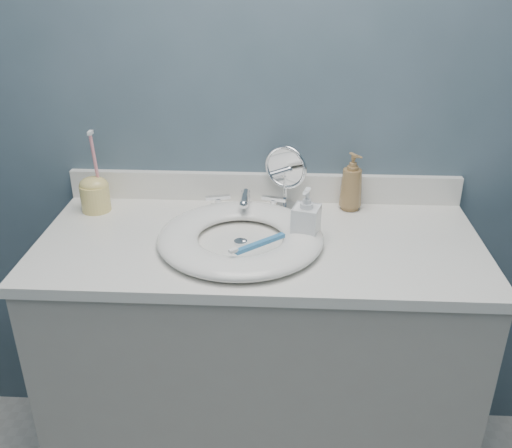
# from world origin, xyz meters

# --- Properties ---
(back_wall) EXTENTS (2.20, 0.02, 2.40)m
(back_wall) POSITION_xyz_m (0.00, 1.25, 1.20)
(back_wall) COLOR #405460
(back_wall) RESTS_ON ground
(vanity_cabinet) EXTENTS (1.20, 0.55, 0.85)m
(vanity_cabinet) POSITION_xyz_m (0.00, 0.97, 0.42)
(vanity_cabinet) COLOR #A9A59A
(vanity_cabinet) RESTS_ON ground
(countertop) EXTENTS (1.22, 0.57, 0.03)m
(countertop) POSITION_xyz_m (0.00, 0.97, 0.86)
(countertop) COLOR white
(countertop) RESTS_ON vanity_cabinet
(backsplash) EXTENTS (1.22, 0.02, 0.09)m
(backsplash) POSITION_xyz_m (0.00, 1.24, 0.93)
(backsplash) COLOR white
(backsplash) RESTS_ON countertop
(basin) EXTENTS (0.45, 0.45, 0.04)m
(basin) POSITION_xyz_m (-0.05, 0.94, 0.90)
(basin) COLOR white
(basin) RESTS_ON countertop
(drain) EXTENTS (0.04, 0.04, 0.01)m
(drain) POSITION_xyz_m (-0.05, 0.94, 0.88)
(drain) COLOR silver
(drain) RESTS_ON countertop
(faucet) EXTENTS (0.25, 0.13, 0.07)m
(faucet) POSITION_xyz_m (-0.05, 1.14, 0.91)
(faucet) COLOR silver
(faucet) RESTS_ON countertop
(makeup_mirror) EXTENTS (0.13, 0.08, 0.20)m
(makeup_mirror) POSITION_xyz_m (0.07, 1.19, 0.99)
(makeup_mirror) COLOR silver
(makeup_mirror) RESTS_ON countertop
(soap_bottle_amber) EXTENTS (0.10, 0.10, 0.18)m
(soap_bottle_amber) POSITION_xyz_m (0.27, 1.19, 0.97)
(soap_bottle_amber) COLOR olive
(soap_bottle_amber) RESTS_ON countertop
(soap_bottle_clear) EXTENTS (0.09, 0.09, 0.15)m
(soap_bottle_clear) POSITION_xyz_m (0.13, 0.97, 0.96)
(soap_bottle_clear) COLOR white
(soap_bottle_clear) RESTS_ON countertop
(toothbrush_holder) EXTENTS (0.09, 0.09, 0.25)m
(toothbrush_holder) POSITION_xyz_m (-0.51, 1.14, 0.94)
(toothbrush_holder) COLOR #E5CE72
(toothbrush_holder) RESTS_ON countertop
(toothbrush_lying) EXTENTS (0.14, 0.12, 0.02)m
(toothbrush_lying) POSITION_xyz_m (0.00, 0.86, 0.92)
(toothbrush_lying) COLOR teal
(toothbrush_lying) RESTS_ON basin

